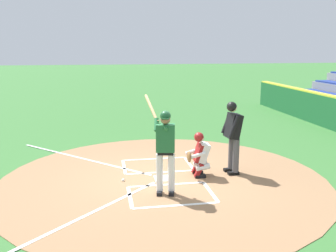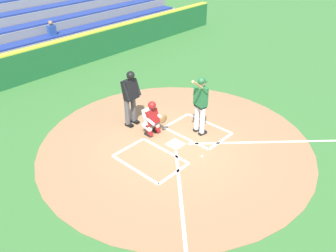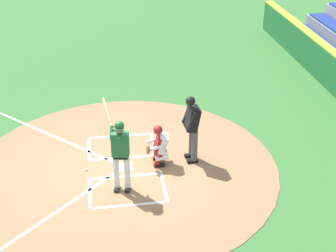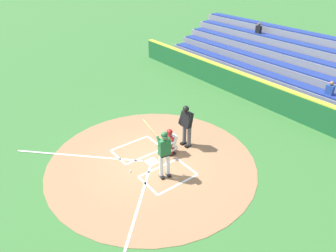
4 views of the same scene
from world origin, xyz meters
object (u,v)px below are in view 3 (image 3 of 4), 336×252
object	(u,v)px
batter	(120,151)
catcher	(159,144)
baseball	(86,170)
plate_umpire	(192,124)

from	to	relation	value
batter	catcher	size ratio (longest dim) A/B	1.88
catcher	baseball	size ratio (longest dim) A/B	15.27
batter	catcher	world-z (taller)	batter
batter	baseball	world-z (taller)	batter
baseball	batter	bearing A→B (deg)	-137.35
catcher	baseball	xyz separation A→B (m)	(-0.06, 1.91, -0.55)
batter	catcher	xyz separation A→B (m)	(1.00, -1.04, -0.51)
catcher	plate_umpire	xyz separation A→B (m)	(0.06, -0.88, 0.49)
batter	catcher	distance (m)	1.53
batter	baseball	xyz separation A→B (m)	(0.94, 0.87, -1.06)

